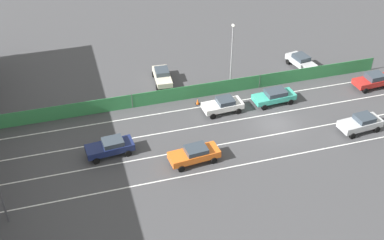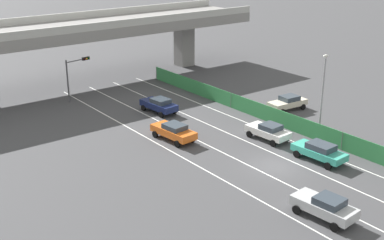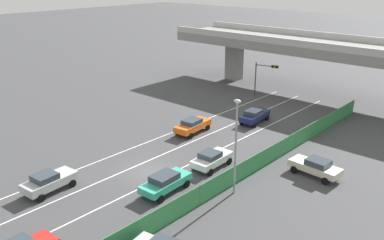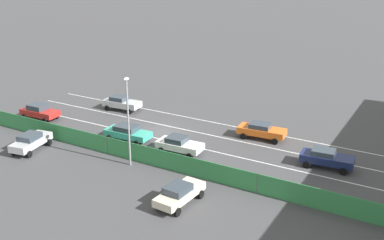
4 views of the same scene
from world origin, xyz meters
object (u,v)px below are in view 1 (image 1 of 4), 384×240
Objects in this scene: parked_wagon_silver at (301,61)px; car_taxi_orange at (194,154)px; car_taxi_teal at (274,96)px; car_sedan_white at (223,105)px; car_sedan_silver at (361,123)px; parked_sedan_cream at (162,76)px; car_sedan_red at (373,80)px; street_lamp at (232,51)px; traffic_cone at (198,102)px; car_sedan_navy at (110,147)px.

car_taxi_orange is at bearing 127.29° from parked_wagon_silver.
car_sedan_white is at bearing 90.31° from car_taxi_teal.
car_sedan_silver reaches higher than parked_sedan_cream.
car_sedan_silver is at bearing -90.03° from car_taxi_orange.
parked_wagon_silver is (13.45, -0.17, 0.00)m from car_sedan_silver.
parked_wagon_silver is (6.40, -12.37, 0.05)m from car_sedan_white.
street_lamp is at bearing 74.48° from car_sedan_red.
car_sedan_red reaches higher than traffic_cone.
car_sedan_silver is 9.19m from car_sedan_red.
car_sedan_navy is 6.94× the size of traffic_cone.
car_taxi_orange is at bearing -114.10° from car_sedan_navy.
parked_sedan_cream is at bearing -1.85° from car_taxi_orange.
parked_sedan_cream is 6.88× the size of traffic_cone.
car_sedan_silver is 1.00× the size of parked_wagon_silver.
car_taxi_teal is (0.10, 12.25, -0.03)m from car_sedan_red.
car_taxi_orange is at bearing 122.25° from car_taxi_teal.
car_sedan_red is 20.49m from traffic_cone.
street_lamp is at bearing 39.66° from car_taxi_teal.
car_sedan_silver is 0.98× the size of car_sedan_navy.
traffic_cone is at bearing 106.30° from parked_wagon_silver.
parked_sedan_cream is at bearing 48.83° from car_sedan_silver.
traffic_cone is (9.19, -3.10, -0.59)m from car_taxi_orange.
car_sedan_navy is at bearing 101.63° from car_taxi_teal.
car_sedan_silver is 9.46m from car_taxi_teal.
car_sedan_red reaches higher than car_taxi_teal.
parked_sedan_cream is at bearing -33.86° from car_sedan_navy.
parked_wagon_silver is 15.17m from traffic_cone.
car_sedan_red reaches higher than parked_wagon_silver.
street_lamp is at bearing -61.58° from car_sedan_navy.
car_sedan_silver is at bearing -139.17° from street_lamp.
car_sedan_navy is 26.94m from parked_wagon_silver.
car_taxi_orange is 1.09× the size of car_sedan_red.
street_lamp is at bearing -64.54° from traffic_cone.
car_sedan_navy is at bearing 112.19° from parked_wagon_silver.
car_sedan_navy is (-3.70, 30.76, -0.02)m from car_sedan_red.
street_lamp reaches higher than car_sedan_white.
car_sedan_navy is 11.98m from traffic_cone.
car_sedan_red is at bearing -96.22° from traffic_cone.
traffic_cone is (-4.25, 14.55, -0.61)m from parked_wagon_silver.
car_sedan_white is at bearing -148.47° from parked_sedan_cream.
car_sedan_red reaches higher than car_sedan_silver.
street_lamp reaches higher than parked_wagon_silver.
car_sedan_red reaches higher than parked_sedan_cream.
car_sedan_silver is 13.45m from parked_wagon_silver.
car_taxi_orange is 1.02× the size of car_taxi_teal.
car_sedan_silver is 6.81× the size of traffic_cone.
street_lamp is 6.72m from traffic_cone.
car_sedan_red is 0.98× the size of parked_wagon_silver.
car_sedan_red is (6.98, -5.98, 0.01)m from car_sedan_silver.
car_taxi_teal is (7.08, 6.27, -0.02)m from car_sedan_silver.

